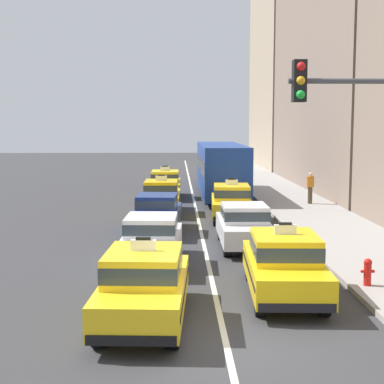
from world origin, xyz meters
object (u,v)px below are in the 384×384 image
object	(u,v)px
taxi_left_nearest	(144,284)
sedan_right_fifth	(212,171)
sedan_right_second	(244,225)
taxi_left_fourth	(161,196)
taxi_right_nearest	(284,263)
taxi_right_third	(231,202)
fire_hydrant	(368,271)
taxi_left_fifth	(165,184)
bus_right_fourth	(221,167)
sedan_left_third	(157,212)
sedan_left_second	(152,238)
pedestrian_trailing	(310,188)

from	to	relation	value
taxi_left_nearest	sedan_right_fifth	xyz separation A→B (m)	(3.40, 31.47, -0.03)
sedan_right_second	taxi_left_fourth	bearing A→B (deg)	111.29
taxi_right_nearest	sedan_right_fifth	xyz separation A→B (m)	(-0.07, 29.64, -0.03)
taxi_right_third	fire_hydrant	distance (m)	11.78
taxi_left_fifth	bus_right_fourth	bearing A→B (deg)	7.98
taxi_left_fourth	bus_right_fourth	bearing A→B (deg)	62.27
taxi_left_nearest	taxi_left_fifth	xyz separation A→B (m)	(0.02, 22.08, 0.00)
sedan_left_third	fire_hydrant	xyz separation A→B (m)	(5.88, -8.50, -0.30)
bus_right_fourth	fire_hydrant	size ratio (longest dim) A/B	15.35
taxi_left_fifth	sedan_right_fifth	xyz separation A→B (m)	(3.38, 9.39, -0.03)
taxi_left_nearest	fire_hydrant	size ratio (longest dim) A/B	6.37
taxi_left_nearest	taxi_left_fourth	size ratio (longest dim) A/B	1.01
taxi_left_fifth	sedan_right_second	size ratio (longest dim) A/B	1.06
sedan_left_second	pedestrian_trailing	xyz separation A→B (m)	(8.02, 12.94, 0.16)
fire_hydrant	sedan_right_second	bearing A→B (deg)	115.87
fire_hydrant	sedan_right_fifth	bearing A→B (deg)	94.71
taxi_left_fourth	fire_hydrant	bearing A→B (deg)	-66.83
sedan_left_second	bus_right_fourth	distance (m)	17.59
sedan_left_second	sedan_left_third	world-z (taller)	same
bus_right_fourth	sedan_left_third	bearing A→B (deg)	-106.58
taxi_left_fourth	taxi_left_fifth	size ratio (longest dim) A/B	1.00
sedan_left_second	taxi_right_nearest	bearing A→B (deg)	-44.80
taxi_left_fourth	taxi_right_third	size ratio (longest dim) A/B	0.99
taxi_right_third	sedan_left_third	bearing A→B (deg)	-138.00
sedan_left_third	taxi_left_fourth	distance (m)	5.16
sedan_left_second	sedan_right_second	xyz separation A→B (m)	(3.21, 2.45, 0.00)
sedan_left_second	bus_right_fourth	xyz separation A→B (m)	(3.49, 17.21, 0.97)
sedan_left_third	taxi_right_third	xyz separation A→B (m)	(3.33, 2.99, 0.03)
taxi_left_fourth	taxi_left_fifth	bearing A→B (deg)	89.41
sedan_right_fifth	fire_hydrant	xyz separation A→B (m)	(2.40, -29.16, -0.30)
bus_right_fourth	fire_hydrant	bearing A→B (deg)	-83.29
bus_right_fourth	sedan_right_fifth	distance (m)	8.97
taxi_left_fourth	pedestrian_trailing	size ratio (longest dim) A/B	2.71
taxi_left_fifth	sedan_right_fifth	bearing A→B (deg)	70.21
taxi_right_third	bus_right_fourth	xyz separation A→B (m)	(0.17, 8.75, 0.94)
sedan_right_second	taxi_right_third	distance (m)	6.01
sedan_left_third	bus_right_fourth	bearing A→B (deg)	73.42
sedan_left_third	taxi_right_nearest	xyz separation A→B (m)	(3.55, -8.98, 0.03)
taxi_left_nearest	sedan_right_second	world-z (taller)	taxi_left_nearest
sedan_right_fifth	sedan_left_third	bearing A→B (deg)	-99.55
taxi_right_third	sedan_right_fifth	distance (m)	17.67
taxi_right_nearest	sedan_right_fifth	bearing A→B (deg)	90.14
bus_right_fourth	pedestrian_trailing	xyz separation A→B (m)	(4.53, -4.27, -0.81)
sedan_left_second	sedan_right_second	world-z (taller)	same
bus_right_fourth	taxi_left_nearest	bearing A→B (deg)	-98.62
taxi_right_nearest	taxi_right_third	distance (m)	11.98
taxi_left_fourth	sedan_right_second	size ratio (longest dim) A/B	1.07
pedestrian_trailing	fire_hydrant	world-z (taller)	pedestrian_trailing
sedan_left_third	taxi_left_fifth	world-z (taller)	taxi_left_fifth
sedan_right_second	bus_right_fourth	bearing A→B (deg)	88.92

